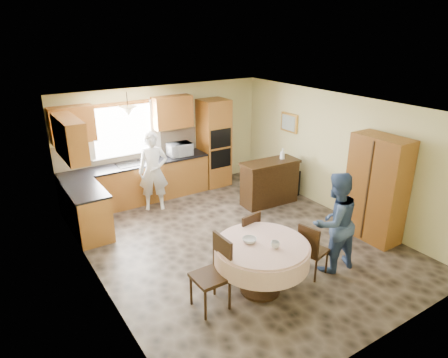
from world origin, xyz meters
TOP-DOWN VIEW (x-y plane):
  - floor at (0.00, 0.00)m, footprint 5.00×6.00m
  - ceiling at (0.00, 0.00)m, footprint 5.00×6.00m
  - wall_back at (0.00, 3.00)m, footprint 5.00×0.02m
  - wall_front at (0.00, -3.00)m, footprint 5.00×0.02m
  - wall_left at (-2.50, 0.00)m, footprint 0.02×6.00m
  - wall_right at (2.50, 0.00)m, footprint 0.02×6.00m
  - window at (-1.00, 2.98)m, footprint 1.40×0.03m
  - curtain_left at (-1.75, 2.93)m, footprint 0.22×0.02m
  - curtain_right at (-0.25, 2.93)m, footprint 0.22×0.02m
  - base_cab_back at (-0.85, 2.70)m, footprint 3.30×0.60m
  - counter_back at (-0.85, 2.70)m, footprint 3.30×0.64m
  - base_cab_left at (-2.20, 1.80)m, footprint 0.60×1.20m
  - counter_left at (-2.20, 1.80)m, footprint 0.64×1.20m
  - backsplash at (-0.85, 2.99)m, footprint 3.30×0.02m
  - wall_cab_left at (-2.05, 2.83)m, footprint 0.85×0.33m
  - wall_cab_right at (0.15, 2.83)m, footprint 0.90×0.33m
  - wall_cab_side at (-2.33, 1.80)m, footprint 0.33×1.20m
  - oven_tower at (1.15, 2.69)m, footprint 0.66×0.62m
  - oven_upper at (1.15, 2.38)m, footprint 0.56×0.01m
  - oven_lower at (1.15, 2.38)m, footprint 0.56×0.01m
  - pendant at (-1.00, 2.50)m, footprint 0.36×0.36m
  - sideboard at (1.56, 1.03)m, footprint 1.32×0.60m
  - space_heater at (2.20, 1.08)m, footprint 0.49×0.39m
  - cupboard at (2.22, -1.20)m, footprint 0.51×1.02m
  - dining_table at (-0.53, -1.37)m, footprint 1.40×1.40m
  - chair_left at (-1.28, -1.28)m, footprint 0.47×0.47m
  - chair_back at (-0.30, -0.66)m, footprint 0.47×0.47m
  - chair_right at (0.35, -1.49)m, footprint 0.47×0.47m
  - framed_picture at (2.47, 1.50)m, footprint 0.06×0.53m
  - microwave at (0.20, 2.65)m, footprint 0.55×0.38m
  - person_sink at (-0.68, 2.17)m, footprint 0.74×0.63m
  - person_dining at (0.80, -1.52)m, footprint 0.86×0.69m
  - bowl_sideboard at (1.33, 1.03)m, footprint 0.26×0.26m
  - bottle_sideboard at (1.90, 1.03)m, footprint 0.12×0.12m
  - cup_table at (-0.45, -1.56)m, footprint 0.15×0.15m
  - bowl_table at (-0.66, -1.24)m, footprint 0.23×0.23m

SIDE VIEW (x-z plane):
  - floor at x=0.00m, z-range -0.01..0.01m
  - space_heater at x=2.20m, z-range 0.00..0.60m
  - base_cab_back at x=-0.85m, z-range 0.00..0.88m
  - base_cab_left at x=-2.20m, z-range 0.00..0.88m
  - sideboard at x=1.56m, z-range 0.00..0.93m
  - chair_right at x=0.35m, z-range 0.05..0.95m
  - chair_back at x=-0.30m, z-range 0.05..1.00m
  - chair_left at x=-1.28m, z-range 0.06..1.12m
  - dining_table at x=-0.53m, z-range 0.22..1.03m
  - oven_lower at x=1.15m, z-range 0.53..0.97m
  - person_dining at x=0.80m, z-range 0.00..1.67m
  - bowl_table at x=-0.66m, z-range 0.80..0.87m
  - cup_table at x=-0.45m, z-range 0.80..0.90m
  - person_sink at x=-0.68m, z-range 0.00..1.71m
  - counter_back at x=-0.85m, z-range 0.88..0.92m
  - counter_left at x=-2.20m, z-range 0.88..0.92m
  - bowl_sideboard at x=1.33m, z-range 0.93..0.98m
  - cupboard at x=2.22m, z-range 0.00..1.96m
  - oven_tower at x=1.15m, z-range 0.00..2.12m
  - microwave at x=0.20m, z-range 0.92..1.22m
  - bottle_sideboard at x=1.90m, z-range 0.93..1.22m
  - backsplash at x=-0.85m, z-range 0.90..1.46m
  - wall_back at x=0.00m, z-range 0.00..2.50m
  - wall_front at x=0.00m, z-range 0.00..2.50m
  - wall_left at x=-2.50m, z-range 0.00..2.50m
  - wall_right at x=2.50m, z-range 0.00..2.50m
  - oven_upper at x=1.15m, z-range 1.02..1.48m
  - window at x=-1.00m, z-range 1.05..2.15m
  - framed_picture at x=2.47m, z-range 1.42..1.85m
  - curtain_left at x=-1.75m, z-range 1.08..2.22m
  - curtain_right at x=-0.25m, z-range 1.08..2.22m
  - wall_cab_left at x=-2.05m, z-range 1.55..2.27m
  - wall_cab_right at x=0.15m, z-range 1.55..2.27m
  - wall_cab_side at x=-2.33m, z-range 1.55..2.27m
  - pendant at x=-1.00m, z-range 2.03..2.21m
  - ceiling at x=0.00m, z-range 2.50..2.50m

